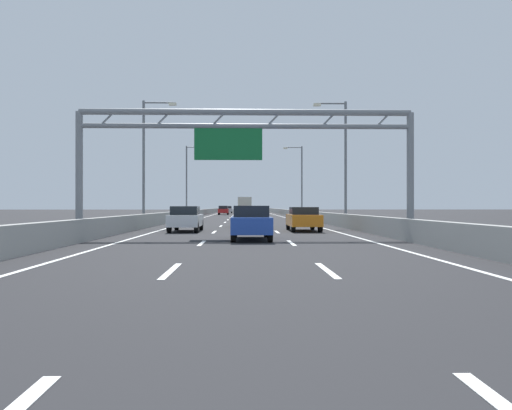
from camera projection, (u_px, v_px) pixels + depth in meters
ground_plane at (244, 214)px, 99.60m from camera, size 260.00×260.00×0.00m
lane_dash_left_1 at (171, 271)px, 12.08m from camera, size 0.16×3.00×0.01m
lane_dash_left_2 at (202, 243)px, 21.08m from camera, size 0.16×3.00×0.01m
lane_dash_left_3 at (214, 232)px, 30.07m from camera, size 0.16×3.00×0.01m
lane_dash_left_4 at (221, 226)px, 39.07m from camera, size 0.16×3.00×0.01m
lane_dash_left_5 at (225, 222)px, 48.07m from camera, size 0.16×3.00×0.01m
lane_dash_left_6 at (228, 220)px, 57.07m from camera, size 0.16×3.00×0.01m
lane_dash_left_7 at (230, 218)px, 66.06m from camera, size 0.16×3.00×0.01m
lane_dash_left_8 at (232, 216)px, 75.06m from camera, size 0.16×3.00×0.01m
lane_dash_left_9 at (233, 215)px, 84.06m from camera, size 0.16×3.00×0.01m
lane_dash_left_10 at (234, 214)px, 93.05m from camera, size 0.16×3.00×0.01m
lane_dash_left_11 at (235, 214)px, 102.05m from camera, size 0.16×3.00×0.01m
lane_dash_left_12 at (235, 213)px, 111.05m from camera, size 0.16×3.00×0.01m
lane_dash_left_13 at (236, 213)px, 120.05m from camera, size 0.16×3.00×0.01m
lane_dash_left_14 at (237, 212)px, 129.04m from camera, size 0.16×3.00×0.01m
lane_dash_left_15 at (237, 212)px, 138.04m from camera, size 0.16×3.00×0.01m
lane_dash_left_16 at (237, 211)px, 147.04m from camera, size 0.16×3.00×0.01m
lane_dash_left_17 at (238, 211)px, 156.04m from camera, size 0.16×3.00×0.01m
lane_dash_right_1 at (327, 270)px, 12.17m from camera, size 0.16×3.00×0.01m
lane_dash_right_2 at (291, 243)px, 21.16m from camera, size 0.16×3.00×0.01m
lane_dash_right_3 at (277, 232)px, 30.16m from camera, size 0.16×3.00×0.01m
lane_dash_right_4 at (269, 226)px, 39.16m from camera, size 0.16×3.00×0.01m
lane_dash_right_5 at (264, 222)px, 48.16m from camera, size 0.16×3.00×0.01m
lane_dash_right_6 at (261, 220)px, 57.15m from camera, size 0.16×3.00×0.01m
lane_dash_right_7 at (259, 218)px, 66.15m from camera, size 0.16×3.00×0.01m
lane_dash_right_8 at (257, 216)px, 75.15m from camera, size 0.16×3.00×0.01m
lane_dash_right_9 at (255, 215)px, 84.14m from camera, size 0.16×3.00×0.01m
lane_dash_right_10 at (254, 214)px, 93.14m from camera, size 0.16×3.00×0.01m
lane_dash_right_11 at (253, 214)px, 102.14m from camera, size 0.16×3.00×0.01m
lane_dash_right_12 at (252, 213)px, 111.14m from camera, size 0.16×3.00×0.01m
lane_dash_right_13 at (252, 213)px, 120.13m from camera, size 0.16×3.00×0.01m
lane_dash_right_14 at (251, 212)px, 129.13m from camera, size 0.16×3.00×0.01m
lane_dash_right_15 at (251, 212)px, 138.13m from camera, size 0.16×3.00×0.01m
lane_dash_right_16 at (250, 211)px, 147.13m from camera, size 0.16×3.00×0.01m
lane_dash_right_17 at (250, 211)px, 156.12m from camera, size 0.16×3.00×0.01m
edge_line_left at (213, 215)px, 87.47m from camera, size 0.16×176.00×0.01m
edge_line_right at (276, 215)px, 87.73m from camera, size 0.16×176.00×0.01m
barrier_left at (211, 211)px, 109.43m from camera, size 0.45×220.00×0.95m
barrier_right at (277, 211)px, 109.76m from camera, size 0.45×220.00×0.95m
sign_gantry at (244, 139)px, 26.34m from camera, size 16.95×0.36×6.36m
streetlamp_left_mid at (147, 155)px, 39.89m from camera, size 2.58×0.28×9.50m
streetlamp_right_mid at (343, 155)px, 40.25m from camera, size 2.58×0.28×9.50m
streetlamp_left_far at (188, 177)px, 70.01m from camera, size 2.58×0.28×9.50m
streetlamp_right_far at (300, 177)px, 70.37m from camera, size 2.58×0.28×9.50m
blue_car at (251, 222)px, 23.41m from camera, size 1.73×4.59×1.51m
silver_car at (228, 209)px, 110.24m from camera, size 1.78×4.47×1.51m
red_car at (223, 210)px, 90.35m from camera, size 1.73×4.58×1.55m
white_car at (186, 219)px, 30.87m from camera, size 1.74×4.44×1.48m
green_car at (248, 216)px, 37.16m from camera, size 1.78×4.56×1.51m
orange_car at (303, 218)px, 31.55m from camera, size 1.76×4.51×1.43m
box_truck at (245, 205)px, 94.77m from camera, size 2.39×8.30×3.08m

